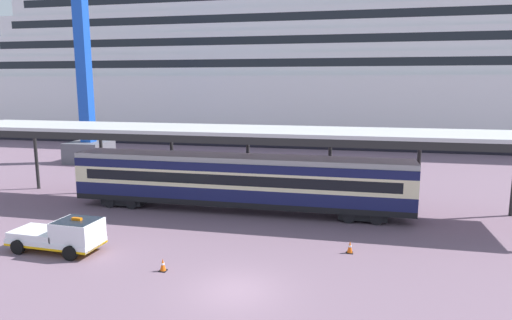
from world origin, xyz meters
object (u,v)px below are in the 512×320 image
(cruise_ship, at_px, (334,65))
(traffic_cone_mid, at_px, (163,265))
(traffic_cone_near, at_px, (350,247))
(train_carriage, at_px, (238,180))
(service_truck, at_px, (64,234))

(cruise_ship, bearing_deg, traffic_cone_mid, -95.95)
(traffic_cone_mid, bearing_deg, traffic_cone_near, 25.96)
(train_carriage, height_order, service_truck, train_carriage)
(service_truck, xyz_separation_m, traffic_cone_mid, (6.44, -1.28, -0.67))
(service_truck, bearing_deg, cruise_ship, 77.15)
(service_truck, height_order, traffic_cone_near, service_truck)
(cruise_ship, relative_size, train_carriage, 5.14)
(train_carriage, relative_size, traffic_cone_near, 35.09)
(service_truck, relative_size, traffic_cone_near, 7.61)
(train_carriage, bearing_deg, service_truck, -127.84)
(service_truck, height_order, traffic_cone_mid, service_truck)
(train_carriage, bearing_deg, traffic_cone_near, -38.93)
(cruise_ship, xyz_separation_m, train_carriage, (-4.62, -43.38, -9.65))
(traffic_cone_near, bearing_deg, cruise_ship, 93.91)
(service_truck, bearing_deg, traffic_cone_mid, -11.27)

